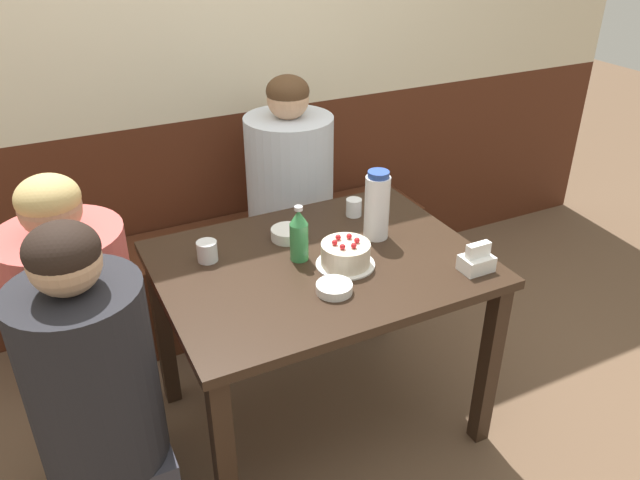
# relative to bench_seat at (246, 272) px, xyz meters

# --- Properties ---
(ground_plane) EXTENTS (12.00, 12.00, 0.00)m
(ground_plane) POSITION_rel_bench_seat_xyz_m (0.00, -0.83, -0.23)
(ground_plane) COLOR brown
(back_wall) EXTENTS (4.80, 0.04, 2.50)m
(back_wall) POSITION_rel_bench_seat_xyz_m (0.00, 0.22, 1.02)
(back_wall) COLOR #4C2314
(back_wall) RESTS_ON ground_plane
(bench_seat) EXTENTS (1.86, 0.38, 0.47)m
(bench_seat) POSITION_rel_bench_seat_xyz_m (0.00, 0.00, 0.00)
(bench_seat) COLOR #472314
(bench_seat) RESTS_ON ground_plane
(dining_table) EXTENTS (1.12, 0.85, 0.75)m
(dining_table) POSITION_rel_bench_seat_xyz_m (0.00, -0.83, 0.41)
(dining_table) COLOR black
(dining_table) RESTS_ON ground_plane
(birthday_cake) EXTENTS (0.21, 0.21, 0.10)m
(birthday_cake) POSITION_rel_bench_seat_xyz_m (0.07, -0.90, 0.56)
(birthday_cake) COLOR white
(birthday_cake) RESTS_ON dining_table
(water_pitcher) EXTENTS (0.09, 0.09, 0.27)m
(water_pitcher) POSITION_rel_bench_seat_xyz_m (0.27, -0.77, 0.65)
(water_pitcher) COLOR white
(water_pitcher) RESTS_ON dining_table
(soju_bottle) EXTENTS (0.07, 0.07, 0.21)m
(soju_bottle) POSITION_rel_bench_seat_xyz_m (-0.06, -0.79, 0.61)
(soju_bottle) COLOR #388E4C
(soju_bottle) RESTS_ON dining_table
(napkin_holder) EXTENTS (0.11, 0.08, 0.11)m
(napkin_holder) POSITION_rel_bench_seat_xyz_m (0.45, -1.13, 0.55)
(napkin_holder) COLOR white
(napkin_holder) RESTS_ON dining_table
(bowl_soup_white) EXTENTS (0.12, 0.12, 0.03)m
(bowl_soup_white) POSITION_rel_bench_seat_xyz_m (-0.05, -1.03, 0.53)
(bowl_soup_white) COLOR white
(bowl_soup_white) RESTS_ON dining_table
(bowl_rice_small) EXTENTS (0.13, 0.13, 0.04)m
(bowl_rice_small) POSITION_rel_bench_seat_xyz_m (-0.04, -0.64, 0.54)
(bowl_rice_small) COLOR white
(bowl_rice_small) RESTS_ON dining_table
(glass_water_tall) EXTENTS (0.06, 0.06, 0.07)m
(glass_water_tall) POSITION_rel_bench_seat_xyz_m (0.28, -0.58, 0.55)
(glass_water_tall) COLOR silver
(glass_water_tall) RESTS_ON dining_table
(glass_tumbler_short) EXTENTS (0.07, 0.07, 0.07)m
(glass_tumbler_short) POSITION_rel_bench_seat_xyz_m (-0.35, -0.65, 0.55)
(glass_tumbler_short) COLOR silver
(glass_tumbler_short) RESTS_ON dining_table
(person_teal_shirt) EXTENTS (0.39, 0.39, 1.23)m
(person_teal_shirt) POSITION_rel_bench_seat_xyz_m (0.19, -0.14, 0.38)
(person_teal_shirt) COLOR #33333D
(person_teal_shirt) RESTS_ON ground_plane
(person_pale_blue_shirt) EXTENTS (0.35, 0.35, 1.21)m
(person_pale_blue_shirt) POSITION_rel_bench_seat_xyz_m (-0.82, -1.09, 0.35)
(person_pale_blue_shirt) COLOR #33333D
(person_pale_blue_shirt) RESTS_ON ground_plane
(person_grey_tee) EXTENTS (0.38, 0.38, 1.20)m
(person_grey_tee) POSITION_rel_bench_seat_xyz_m (-0.82, -0.76, 0.36)
(person_grey_tee) COLOR #33333D
(person_grey_tee) RESTS_ON ground_plane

